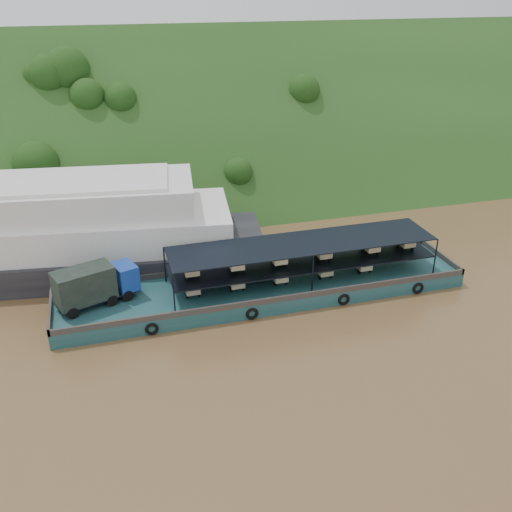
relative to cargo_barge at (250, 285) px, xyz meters
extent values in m
plane|color=brown|center=(2.86, -1.73, -1.12)|extent=(160.00, 160.00, 0.00)
cube|color=#1D3914|center=(2.86, 34.27, -1.12)|extent=(140.00, 39.60, 39.60)
cube|color=#144347|center=(1.12, -0.03, -0.52)|extent=(35.00, 7.00, 1.20)
cube|color=#592D19|center=(1.12, 3.37, 0.33)|extent=(35.00, 0.20, 0.50)
cube|color=#592D19|center=(1.12, -3.43, 0.33)|extent=(35.00, 0.20, 0.50)
cube|color=#592D19|center=(18.52, -0.03, 0.33)|extent=(0.20, 7.00, 0.50)
cube|color=#592D19|center=(-16.28, -0.03, 0.33)|extent=(0.20, 7.00, 0.50)
torus|color=black|center=(-8.88, -3.58, -0.57)|extent=(1.06, 0.26, 1.06)
torus|color=black|center=(-0.88, -3.58, -0.57)|extent=(1.06, 0.26, 1.06)
torus|color=black|center=(7.12, -3.58, -0.57)|extent=(1.06, 0.26, 1.06)
torus|color=black|center=(14.12, -3.58, -0.57)|extent=(1.06, 0.26, 1.06)
cylinder|color=black|center=(-14.57, -1.35, 0.55)|extent=(1.00, 0.63, 0.95)
cylinder|color=black|center=(-15.24, 0.52, 0.55)|extent=(1.00, 0.63, 0.95)
cylinder|color=black|center=(-11.54, -0.26, 0.55)|extent=(1.00, 0.63, 0.95)
cylinder|color=black|center=(-12.22, 1.61, 0.55)|extent=(1.00, 0.63, 0.95)
cylinder|color=black|center=(-10.30, 0.19, 0.55)|extent=(1.00, 0.63, 0.95)
cylinder|color=black|center=(-10.97, 2.06, 0.55)|extent=(1.00, 0.63, 0.95)
cube|color=black|center=(-12.59, 0.42, 0.70)|extent=(6.75, 4.14, 0.19)
cube|color=#163B9B|center=(-10.28, 1.25, 1.78)|extent=(2.28, 2.68, 2.08)
cube|color=black|center=(-9.52, 1.53, 2.16)|extent=(0.69, 1.80, 0.85)
cube|color=black|center=(-13.48, 0.10, 2.07)|extent=(5.04, 3.67, 2.65)
cube|color=black|center=(4.62, -0.03, 1.74)|extent=(23.00, 5.00, 0.12)
cube|color=black|center=(4.62, -0.03, 3.38)|extent=(23.00, 5.00, 0.08)
cylinder|color=black|center=(-6.88, -2.53, 1.73)|extent=(0.12, 0.12, 3.30)
cylinder|color=black|center=(-6.88, 2.47, 1.73)|extent=(0.12, 0.12, 3.30)
cylinder|color=black|center=(4.62, -2.53, 1.73)|extent=(0.12, 0.12, 3.30)
cylinder|color=black|center=(4.62, 2.47, 1.73)|extent=(0.12, 0.12, 3.30)
cylinder|color=black|center=(16.12, -2.53, 1.73)|extent=(0.12, 0.12, 3.30)
cylinder|color=black|center=(16.12, 2.47, 1.73)|extent=(0.12, 0.12, 3.30)
cylinder|color=black|center=(-5.10, 1.02, 0.34)|extent=(0.12, 0.52, 0.52)
cylinder|color=black|center=(-5.60, -0.78, 0.34)|extent=(0.14, 0.52, 0.52)
cylinder|color=black|center=(-4.60, -0.78, 0.34)|extent=(0.14, 0.52, 0.52)
cube|color=tan|center=(-5.10, -0.43, 0.68)|extent=(1.15, 1.50, 0.44)
cube|color=#BA0C0C|center=(-5.10, 0.72, 0.86)|extent=(0.55, 0.80, 0.80)
cube|color=#BA0C0C|center=(-5.10, 0.52, 1.36)|extent=(0.50, 0.10, 0.10)
cylinder|color=black|center=(-1.35, 1.02, 0.34)|extent=(0.12, 0.52, 0.52)
cylinder|color=black|center=(-1.85, -0.78, 0.34)|extent=(0.14, 0.52, 0.52)
cylinder|color=black|center=(-0.85, -0.78, 0.34)|extent=(0.14, 0.52, 0.52)
cube|color=#C9BC8E|center=(-1.35, -0.43, 0.68)|extent=(1.15, 1.50, 0.44)
cube|color=red|center=(-1.35, 0.72, 0.86)|extent=(0.55, 0.80, 0.80)
cube|color=red|center=(-1.35, 0.52, 1.36)|extent=(0.50, 0.10, 0.10)
cylinder|color=black|center=(2.45, 1.02, 0.34)|extent=(0.12, 0.52, 0.52)
cylinder|color=black|center=(1.95, -0.78, 0.34)|extent=(0.14, 0.52, 0.52)
cylinder|color=black|center=(2.95, -0.78, 0.34)|extent=(0.14, 0.52, 0.52)
cube|color=beige|center=(2.45, -0.43, 0.68)|extent=(1.15, 1.50, 0.44)
cube|color=red|center=(2.45, 0.72, 0.86)|extent=(0.55, 0.80, 0.80)
cube|color=red|center=(2.45, 0.52, 1.36)|extent=(0.50, 0.10, 0.10)
cylinder|color=black|center=(6.57, 1.02, 0.34)|extent=(0.12, 0.52, 0.52)
cylinder|color=black|center=(6.07, -0.78, 0.34)|extent=(0.14, 0.52, 0.52)
cylinder|color=black|center=(7.07, -0.78, 0.34)|extent=(0.14, 0.52, 0.52)
cube|color=beige|center=(6.57, -0.43, 0.68)|extent=(1.15, 1.50, 0.44)
cube|color=red|center=(6.57, 0.72, 0.86)|extent=(0.55, 0.80, 0.80)
cube|color=red|center=(6.57, 0.52, 1.36)|extent=(0.50, 0.10, 0.10)
cylinder|color=black|center=(10.29, 1.02, 0.34)|extent=(0.12, 0.52, 0.52)
cylinder|color=black|center=(9.79, -0.78, 0.34)|extent=(0.14, 0.52, 0.52)
cylinder|color=black|center=(10.79, -0.78, 0.34)|extent=(0.14, 0.52, 0.52)
cube|color=beige|center=(10.29, -0.43, 0.68)|extent=(1.15, 1.50, 0.44)
cube|color=red|center=(10.29, 0.72, 0.86)|extent=(0.55, 0.80, 0.80)
cube|color=red|center=(10.29, 0.52, 1.36)|extent=(0.50, 0.10, 0.10)
cylinder|color=black|center=(-5.10, 1.02, 2.06)|extent=(0.12, 0.52, 0.52)
cylinder|color=black|center=(-5.60, -0.78, 2.06)|extent=(0.14, 0.52, 0.52)
cylinder|color=black|center=(-4.60, -0.78, 2.06)|extent=(0.14, 0.52, 0.52)
cube|color=tan|center=(-5.10, -0.43, 2.40)|extent=(1.15, 1.50, 0.44)
cube|color=#B70D0C|center=(-5.10, 0.72, 2.58)|extent=(0.55, 0.80, 0.80)
cube|color=#B70D0C|center=(-5.10, 0.52, 3.08)|extent=(0.50, 0.10, 0.10)
cylinder|color=black|center=(-1.35, 1.02, 2.06)|extent=(0.12, 0.52, 0.52)
cylinder|color=black|center=(-1.85, -0.78, 2.06)|extent=(0.14, 0.52, 0.52)
cylinder|color=black|center=(-0.85, -0.78, 2.06)|extent=(0.14, 0.52, 0.52)
cube|color=beige|center=(-1.35, -0.43, 2.40)|extent=(1.15, 1.50, 0.44)
cube|color=navy|center=(-1.35, 0.72, 2.58)|extent=(0.55, 0.80, 0.80)
cube|color=navy|center=(-1.35, 0.52, 3.08)|extent=(0.50, 0.10, 0.10)
cylinder|color=black|center=(2.36, 1.02, 2.06)|extent=(0.12, 0.52, 0.52)
cylinder|color=black|center=(1.86, -0.78, 2.06)|extent=(0.14, 0.52, 0.52)
cylinder|color=black|center=(2.86, -0.78, 2.06)|extent=(0.14, 0.52, 0.52)
cube|color=beige|center=(2.36, -0.43, 2.40)|extent=(1.15, 1.50, 0.44)
cube|color=red|center=(2.36, 0.72, 2.58)|extent=(0.55, 0.80, 0.80)
cube|color=red|center=(2.36, 0.52, 3.08)|extent=(0.50, 0.10, 0.10)
cylinder|color=black|center=(6.37, 1.02, 2.06)|extent=(0.12, 0.52, 0.52)
cylinder|color=black|center=(5.87, -0.78, 2.06)|extent=(0.14, 0.52, 0.52)
cylinder|color=black|center=(6.87, -0.78, 2.06)|extent=(0.14, 0.52, 0.52)
cube|color=tan|center=(6.37, -0.43, 2.40)|extent=(1.15, 1.50, 0.44)
cube|color=#BFB087|center=(6.37, 0.72, 2.58)|extent=(0.55, 0.80, 0.80)
cube|color=#BFB087|center=(6.37, 0.52, 3.08)|extent=(0.50, 0.10, 0.10)
cylinder|color=black|center=(10.90, 1.02, 2.06)|extent=(0.12, 0.52, 0.52)
cylinder|color=black|center=(10.40, -0.78, 2.06)|extent=(0.14, 0.52, 0.52)
cylinder|color=black|center=(11.40, -0.78, 2.06)|extent=(0.14, 0.52, 0.52)
cube|color=beige|center=(10.90, -0.43, 2.40)|extent=(1.15, 1.50, 0.44)
cube|color=#B20B0D|center=(10.90, 0.72, 2.58)|extent=(0.55, 0.80, 0.80)
cube|color=#B20B0D|center=(10.90, 0.52, 3.08)|extent=(0.50, 0.10, 0.10)
cylinder|color=black|center=(14.34, 1.02, 2.06)|extent=(0.12, 0.52, 0.52)
cylinder|color=black|center=(13.84, -0.78, 2.06)|extent=(0.14, 0.52, 0.52)
cylinder|color=black|center=(14.84, -0.78, 2.06)|extent=(0.14, 0.52, 0.52)
cube|color=#BEB386|center=(14.34, -0.43, 2.40)|extent=(1.15, 1.50, 0.44)
cube|color=#C5BC8B|center=(14.34, 0.72, 2.58)|extent=(0.55, 0.80, 0.80)
cube|color=#C5BC8B|center=(14.34, 0.52, 3.08)|extent=(0.50, 0.10, 0.10)
cube|color=black|center=(-18.24, 10.41, 0.18)|extent=(44.41, 16.72, 2.60)
cube|color=white|center=(-18.24, 10.41, 3.00)|extent=(37.82, 14.75, 3.03)
cube|color=white|center=(-18.24, 10.41, 5.92)|extent=(31.24, 12.78, 2.82)
cube|color=white|center=(-18.24, 10.41, 7.49)|extent=(26.80, 11.11, 0.32)
camera|label=1|loc=(-11.46, -41.14, 23.63)|focal=40.00mm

